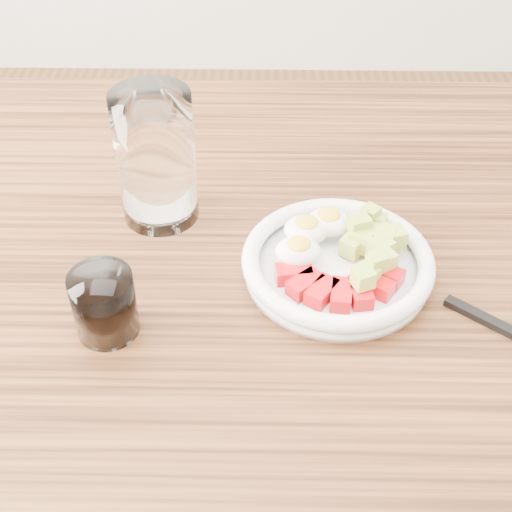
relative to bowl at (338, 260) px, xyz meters
The scene contains 5 objects.
dining_table 0.14m from the bowl, 166.64° to the right, with size 1.50×0.90×0.77m.
bowl is the anchor object (origin of this frame).
fork 0.18m from the bowl, 27.35° to the right, with size 0.14×0.12×0.01m.
water_glass 0.23m from the bowl, 153.58° to the left, with size 0.09×0.09×0.16m, color white.
coffee_glass 0.25m from the bowl, 159.63° to the right, with size 0.06×0.06×0.07m.
Camera 1 is at (-0.00, -0.55, 1.29)m, focal length 50.00 mm.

